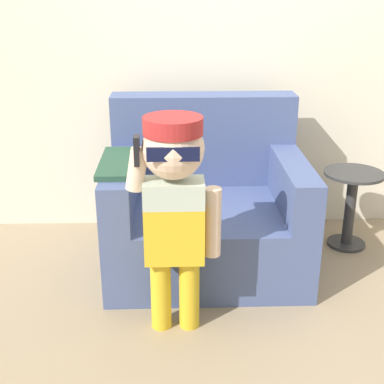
% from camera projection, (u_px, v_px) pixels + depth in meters
% --- Properties ---
extents(ground_plane, '(10.00, 10.00, 0.00)m').
position_uv_depth(ground_plane, '(240.00, 269.00, 3.21)').
color(ground_plane, '#998466').
extents(wall_back, '(10.00, 0.05, 2.60)m').
position_uv_depth(wall_back, '(234.00, 34.00, 3.41)').
color(wall_back, beige).
rests_on(wall_back, ground_plane).
extents(armchair, '(1.15, 0.94, 0.97)m').
position_uv_depth(armchair, '(205.00, 209.00, 3.21)').
color(armchair, '#475684').
rests_on(armchair, ground_plane).
extents(person_child, '(0.44, 0.33, 1.07)m').
position_uv_depth(person_child, '(174.00, 194.00, 2.43)').
color(person_child, gold).
rests_on(person_child, ground_plane).
extents(side_table, '(0.37, 0.37, 0.51)m').
position_uv_depth(side_table, '(351.00, 202.00, 3.40)').
color(side_table, '#333333').
rests_on(side_table, ground_plane).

